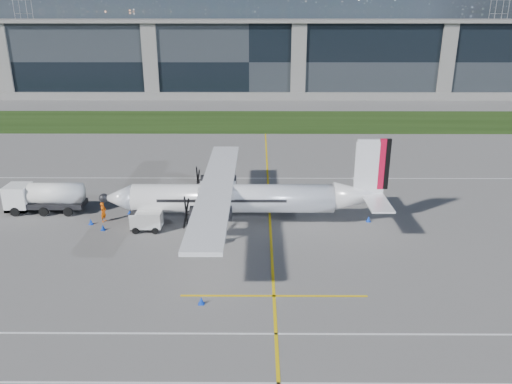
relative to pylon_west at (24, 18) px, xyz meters
The scene contains 18 objects.
ground 136.84m from the pylon_west, 53.97° to the right, with size 400.00×400.00×0.00m, color #64625F.
grass_strip 130.49m from the pylon_west, 51.89° to the right, with size 400.00×18.00×0.04m, color #1B320D.
terminal_building 106.57m from the pylon_west, 41.19° to the right, with size 120.00×20.00×15.00m, color black.
tree_line 81.51m from the pylon_west, ahead, with size 400.00×6.00×6.00m, color black.
pylon_west is the anchor object (origin of this frame).
pylon_east 165.00m from the pylon_west, ahead, with size 9.00×4.60×30.00m, color gray, non-canonical shape.
yellow_taxiway_centerline 163.44m from the pylon_west, 59.34° to the right, with size 0.20×70.00×0.01m, color yellow.
white_lane_line 183.09m from the pylon_west, 64.00° to the right, with size 90.00×0.15×0.01m, color white.
turboprop_aircraft 165.83m from the pylon_west, 60.79° to the right, with size 24.07×24.96×7.49m, color white, non-canonical shape.
fuel_tanker_truck 155.45m from the pylon_west, 66.30° to the right, with size 7.27×2.36×2.72m, color white, non-canonical shape.
baggage_tug 163.56m from the pylon_west, 63.49° to the right, with size 2.70×1.62×1.62m, color silver, non-canonical shape.
ground_crew_person 160.12m from the pylon_west, 64.53° to the right, with size 0.82×0.58×2.01m, color #F25907.
safety_cone_nose_stbd 159.39m from the pylon_west, 63.67° to the right, with size 0.36×0.36×0.50m, color #0B36BD.
safety_cone_portwing 176.08m from the pylon_west, 63.44° to the right, with size 0.36×0.36×0.50m, color #0B36BD.
safety_cone_nose_port 162.03m from the pylon_west, 64.67° to the right, with size 0.36×0.36×0.50m, color #0B36BD.
safety_cone_tail 171.20m from the pylon_west, 57.54° to the right, with size 0.36×0.36×0.50m, color #0B36BD.
safety_cone_fwd 160.36m from the pylon_west, 64.94° to the right, with size 0.36×0.36×0.50m, color #0B36BD.
safety_cone_stbdwing 154.74m from the pylon_west, 59.04° to the right, with size 0.36×0.36×0.50m, color #0B36BD.
Camera 1 is at (2.01, -33.76, 17.15)m, focal length 35.00 mm.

